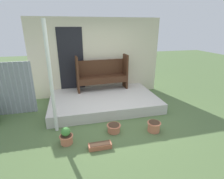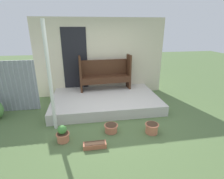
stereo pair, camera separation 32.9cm
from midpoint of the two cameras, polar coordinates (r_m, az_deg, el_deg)
name	(u,v)px [view 1 (the left image)]	position (r m, az deg, el deg)	size (l,w,h in m)	color
ground_plane	(114,121)	(4.61, -1.34, -10.23)	(24.00, 24.00, 0.00)	#516B3D
porch_slab	(104,101)	(5.42, -4.42, -3.74)	(3.19, 2.02, 0.29)	beige
house_wall	(96,58)	(6.08, -6.73, 10.15)	(4.39, 0.08, 2.60)	beige
support_post	(51,80)	(4.00, -21.58, 2.77)	(0.08, 0.08, 2.47)	white
bench	(102,73)	(5.84, -4.89, 5.43)	(1.71, 0.49, 1.15)	#422616
flower_pot_left	(66,137)	(3.91, -17.14, -14.52)	(0.29, 0.29, 0.38)	#C67251
flower_pot_middle	(114,128)	(4.14, -1.74, -12.42)	(0.33, 0.33, 0.19)	#C67251
flower_pot_right	(154,126)	(4.23, 11.31, -11.69)	(0.32, 0.32, 0.24)	#C67251
planter_box_rect	(100,146)	(3.71, -6.60, -17.84)	(0.46, 0.17, 0.11)	#B26042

